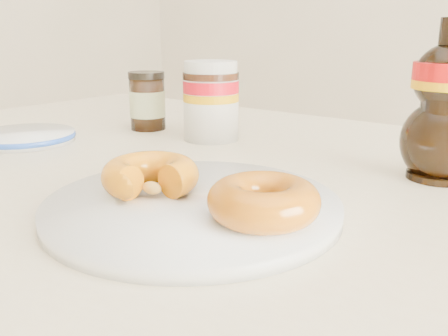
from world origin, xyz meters
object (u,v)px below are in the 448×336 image
Objects in this scene: donut_whole at (264,201)px; donut_bitten at (150,175)px; blue_rim_saucer at (25,136)px; dining_table at (223,235)px; dark_jar at (147,101)px; nutella_jar at (211,98)px; syrup_bottle at (446,101)px; plate at (193,206)px.

donut_bitten is at bearing -177.63° from donut_whole.
donut_whole reaches higher than blue_rim_saucer.
dark_jar is at bearing 153.23° from dining_table.
dining_table is at bearing 8.28° from blue_rim_saucer.
nutella_jar is (-0.14, 0.14, 0.15)m from dining_table.
syrup_bottle is at bearing 56.38° from donut_bitten.
dining_table is 0.17m from plate.
donut_whole is 0.98× the size of dark_jar.
dining_table is 11.18× the size of nutella_jar.
donut_bitten is 0.79× the size of nutella_jar.
syrup_bottle is 0.50m from dark_jar.
donut_bitten reaches higher than dining_table.
plate is 2.92× the size of donut_whole.
nutella_jar is 0.30m from blue_rim_saucer.
dining_table is 7.50× the size of syrup_bottle.
donut_bitten is 0.98× the size of dark_jar.
plate is at bearing -53.74° from nutella_jar.
dining_table is 0.25m from nutella_jar.
plate reaches higher than dining_table.
syrup_bottle reaches higher than donut_whole.
syrup_bottle is at bearing 18.62° from blue_rim_saucer.
dark_jar is at bearing -178.63° from nutella_jar.
donut_bitten is (0.01, -0.13, 0.11)m from dining_table.
dark_jar reaches higher than donut_bitten.
syrup_bottle is 0.61m from blue_rim_saucer.
blue_rim_saucer is (-0.42, 0.07, 0.00)m from plate.
dark_jar is at bearing 67.79° from blue_rim_saucer.
donut_bitten is 0.63× the size of blue_rim_saucer.
blue_rim_saucer is at bearing -138.44° from nutella_jar.
nutella_jar is at bearing 136.03° from donut_whole.
syrup_bottle is at bearing 75.14° from donut_whole.
dining_table is at bearing 98.20° from donut_bitten.
nutella_jar reaches higher than blue_rim_saucer.
nutella_jar is 1.24× the size of dark_jar.
donut_whole is at bearing -32.30° from dark_jar.
dining_table is 4.86× the size of plate.
nutella_jar is (-0.28, 0.27, 0.04)m from donut_whole.
plate is 0.09m from donut_whole.
nutella_jar is 0.80× the size of blue_rim_saucer.
syrup_bottle is (0.35, -0.00, 0.03)m from nutella_jar.
syrup_bottle is at bearing 59.87° from plate.
nutella_jar reaches higher than donut_whole.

